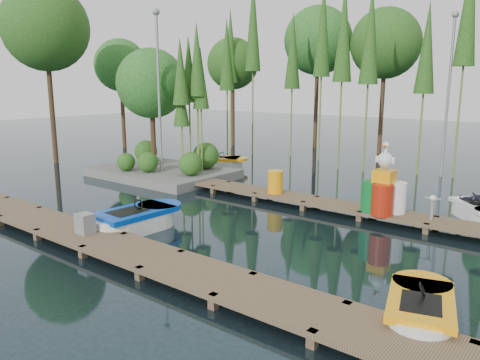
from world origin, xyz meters
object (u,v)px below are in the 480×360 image
Objects in this scene: boat_blue at (136,220)px; island at (161,106)px; utility_cabinet at (85,224)px; yellow_barrel at (275,182)px; drum_cluster at (383,192)px; boat_yellow_far at (220,163)px.

island is at bearing 134.99° from boat_blue.
yellow_barrel is (1.35, 7.00, 0.14)m from utility_cabinet.
drum_cluster is (4.08, -0.16, 0.23)m from yellow_barrel.
utility_cabinet is at bearing -128.44° from drum_cluster.
utility_cabinet is at bearing -100.89° from yellow_barrel.
boat_blue reaches higher than utility_cabinet.
boat_yellow_far is at bearing 73.48° from island.
drum_cluster is at bearing -2.23° from yellow_barrel.
boat_yellow_far is at bearing 158.37° from drum_cluster.
boat_blue is (5.58, -6.15, -2.90)m from island.
boat_yellow_far is (0.90, 3.03, -2.90)m from island.
boat_blue is 1.67m from utility_cabinet.
utility_cabinet is at bearing -89.82° from boat_blue.
boat_blue is at bearing -135.87° from drum_cluster.
utility_cabinet is (5.50, -7.79, -2.61)m from island.
utility_cabinet is (4.61, -10.82, 0.29)m from boat_yellow_far.
yellow_barrel is 0.37× the size of drum_cluster.
yellow_barrel is (1.27, 5.36, 0.43)m from boat_blue.
yellow_barrel is at bearing 177.77° from drum_cluster.
drum_cluster is (10.93, -0.95, -2.24)m from island.
island is 12.53× the size of utility_cabinet.
boat_blue is at bearing 87.42° from utility_cabinet.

